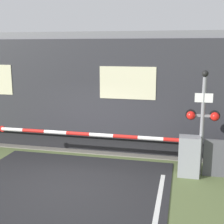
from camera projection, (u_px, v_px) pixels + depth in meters
The scene contains 5 objects.
ground_plane at pixel (68, 182), 8.63m from camera, with size 80.00×80.00×0.00m, color #5B6B3D.
track_bed at pixel (103, 140), 12.33m from camera, with size 36.00×3.20×0.13m.
train at pixel (11, 85), 12.75m from camera, with size 18.52×3.00×4.15m.
crossing_barrier at pixel (169, 152), 9.01m from camera, with size 6.32×0.44×1.17m.
signal_post at pixel (203, 117), 8.75m from camera, with size 0.95×0.26×3.03m.
Camera 1 is at (2.98, -7.57, 3.66)m, focal length 50.00 mm.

